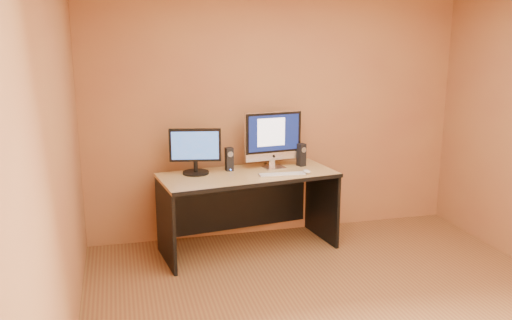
{
  "coord_description": "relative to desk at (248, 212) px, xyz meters",
  "views": [
    {
      "loc": [
        -1.63,
        -3.4,
        2.13
      ],
      "look_at": [
        -0.37,
        1.45,
        0.94
      ],
      "focal_mm": 38.0,
      "sensor_mm": 36.0,
      "label": 1
    }
  ],
  "objects": [
    {
      "name": "desk",
      "position": [
        0.0,
        0.0,
        0.0
      ],
      "size": [
        1.78,
        0.96,
        0.78
      ],
      "primitive_type": null,
      "rotation": [
        0.0,
        0.0,
        0.14
      ],
      "color": "tan",
      "rests_on": "ground"
    },
    {
      "name": "cable_b",
      "position": [
        0.27,
        0.33,
        0.4
      ],
      "size": [
        0.08,
        0.18,
        0.01
      ],
      "primitive_type": "cylinder",
      "rotation": [
        1.57,
        0.0,
        -0.37
      ],
      "color": "black",
      "rests_on": "desk"
    },
    {
      "name": "imac",
      "position": [
        0.31,
        0.15,
        0.68
      ],
      "size": [
        0.63,
        0.29,
        0.58
      ],
      "primitive_type": null,
      "rotation": [
        0.0,
        0.0,
        0.12
      ],
      "color": "silver",
      "rests_on": "desk"
    },
    {
      "name": "cable_a",
      "position": [
        0.31,
        0.25,
        0.4
      ],
      "size": [
        0.1,
        0.22,
        0.01
      ],
      "primitive_type": "cylinder",
      "rotation": [
        1.57,
        0.0,
        0.4
      ],
      "color": "black",
      "rests_on": "desk"
    },
    {
      "name": "walls",
      "position": [
        0.43,
        -1.55,
        0.91
      ],
      "size": [
        4.0,
        4.0,
        2.6
      ],
      "primitive_type": null,
      "color": "#9B6B3E",
      "rests_on": "ground"
    },
    {
      "name": "mouse",
      "position": [
        0.56,
        -0.13,
        0.41
      ],
      "size": [
        0.07,
        0.11,
        0.04
      ],
      "primitive_type": "ellipsoid",
      "rotation": [
        0.0,
        0.0,
        0.13
      ],
      "color": "white",
      "rests_on": "desk"
    },
    {
      "name": "keyboard",
      "position": [
        0.3,
        -0.15,
        0.4
      ],
      "size": [
        0.46,
        0.15,
        0.02
      ],
      "primitive_type": "cube",
      "rotation": [
        0.0,
        0.0,
        -0.07
      ],
      "color": "silver",
      "rests_on": "desk"
    },
    {
      "name": "second_monitor",
      "position": [
        -0.49,
        0.12,
        0.61
      ],
      "size": [
        0.55,
        0.35,
        0.44
      ],
      "primitive_type": null,
      "rotation": [
        0.0,
        0.0,
        -0.19
      ],
      "color": "black",
      "rests_on": "desk"
    },
    {
      "name": "speaker_left",
      "position": [
        -0.15,
        0.16,
        0.51
      ],
      "size": [
        0.08,
        0.08,
        0.23
      ],
      "primitive_type": null,
      "rotation": [
        0.0,
        0.0,
        0.11
      ],
      "color": "black",
      "rests_on": "desk"
    },
    {
      "name": "speaker_right",
      "position": [
        0.6,
        0.17,
        0.51
      ],
      "size": [
        0.09,
        0.1,
        0.23
      ],
      "primitive_type": null,
      "rotation": [
        0.0,
        0.0,
        0.34
      ],
      "color": "black",
      "rests_on": "desk"
    }
  ]
}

